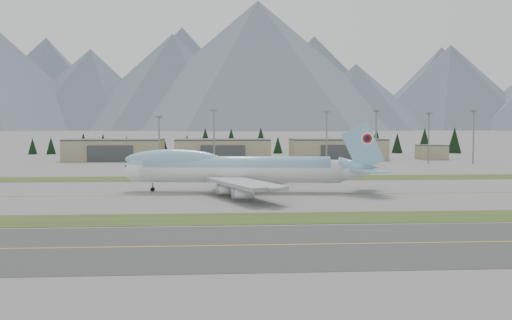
{
  "coord_description": "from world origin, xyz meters",
  "views": [
    {
      "loc": [
        -17.74,
        -144.79,
        17.59
      ],
      "look_at": [
        -6.92,
        14.26,
        8.0
      ],
      "focal_mm": 40.0,
      "sensor_mm": 36.0,
      "label": 1
    }
  ],
  "objects": [
    {
      "name": "mountain_ridge_rear",
      "position": [
        120.35,
        2900.0,
        255.3
      ],
      "size": [
        4480.81,
        1067.24,
        533.62
      ],
      "color": "slate",
      "rests_on": "ground"
    },
    {
      "name": "taxiway_line_main",
      "position": [
        0.0,
        0.0,
        0.0
      ],
      "size": [
        400.0,
        0.4,
        0.02
      ],
      "primitive_type": "cube",
      "color": "gold",
      "rests_on": "ground"
    },
    {
      "name": "boeing_747_freighter",
      "position": [
        -12.28,
        6.65,
        6.11
      ],
      "size": [
        70.52,
        60.36,
        18.53
      ],
      "rotation": [
        0.0,
        0.0,
        -0.11
      ],
      "color": "white",
      "rests_on": "ground"
    },
    {
      "name": "grass_strip_far",
      "position": [
        0.0,
        45.0,
        0.0
      ],
      "size": [
        400.0,
        18.0,
        0.08
      ],
      "primitive_type": "cube",
      "color": "#2B4A1A",
      "rests_on": "ground"
    },
    {
      "name": "floodlight_masts",
      "position": [
        34.72,
        110.68,
        16.66
      ],
      "size": [
        147.19,
        7.15,
        24.84
      ],
      "color": "gray",
      "rests_on": "ground"
    },
    {
      "name": "hangar_left",
      "position": [
        -70.0,
        149.9,
        5.39
      ],
      "size": [
        48.0,
        26.6,
        10.8
      ],
      "color": "gray",
      "rests_on": "ground"
    },
    {
      "name": "hangar_center",
      "position": [
        -15.0,
        149.9,
        5.39
      ],
      "size": [
        48.0,
        26.6,
        10.8
      ],
      "color": "gray",
      "rests_on": "ground"
    },
    {
      "name": "conifer_belt",
      "position": [
        21.05,
        212.69,
        7.28
      ],
      "size": [
        274.05,
        15.89,
        16.79
      ],
      "color": "black",
      "rests_on": "ground"
    },
    {
      "name": "ground",
      "position": [
        0.0,
        0.0,
        0.0
      ],
      "size": [
        7000.0,
        7000.0,
        0.0
      ],
      "primitive_type": "plane",
      "color": "slate",
      "rests_on": "ground"
    },
    {
      "name": "grass_strip_near",
      "position": [
        0.0,
        -38.0,
        0.0
      ],
      "size": [
        400.0,
        14.0,
        0.08
      ],
      "primitive_type": "cube",
      "color": "#2B4A1A",
      "rests_on": "ground"
    },
    {
      "name": "service_vehicle_b",
      "position": [
        28.1,
        110.4,
        0.0
      ],
      "size": [
        4.2,
        2.85,
        1.31
      ],
      "primitive_type": "imported",
      "rotation": [
        0.0,
        0.0,
        1.17
      ],
      "color": "gold",
      "rests_on": "ground"
    },
    {
      "name": "service_vehicle_c",
      "position": [
        58.56,
        139.42,
        0.0
      ],
      "size": [
        2.04,
        4.02,
        1.12
      ],
      "primitive_type": "imported",
      "rotation": [
        0.0,
        0.0,
        -0.13
      ],
      "color": "silver",
      "rests_on": "ground"
    },
    {
      "name": "mountain_ridge_front",
      "position": [
        11.18,
        2201.31,
        223.0
      ],
      "size": [
        4245.3,
        1257.73,
        526.3
      ],
      "color": "slate",
      "rests_on": "ground"
    },
    {
      "name": "control_shed",
      "position": [
        95.0,
        148.0,
        3.8
      ],
      "size": [
        14.0,
        12.0,
        7.6
      ],
      "color": "gray",
      "rests_on": "ground"
    },
    {
      "name": "service_vehicle_a",
      "position": [
        -32.9,
        113.79,
        0.0
      ],
      "size": [
        1.84,
        3.68,
        1.2
      ],
      "primitive_type": "imported",
      "rotation": [
        0.0,
        0.0,
        0.12
      ],
      "color": "silver",
      "rests_on": "ground"
    },
    {
      "name": "taxiway_line_near",
      "position": [
        0.0,
        -62.0,
        0.0
      ],
      "size": [
        400.0,
        0.4,
        0.02
      ],
      "primitive_type": "cube",
      "color": "gold",
      "rests_on": "ground"
    },
    {
      "name": "hangar_right",
      "position": [
        45.0,
        149.9,
        5.39
      ],
      "size": [
        48.0,
        26.6,
        10.8
      ],
      "color": "gray",
      "rests_on": "ground"
    },
    {
      "name": "asphalt_taxiway",
      "position": [
        0.0,
        -62.0,
        0.0
      ],
      "size": [
        400.0,
        32.0,
        0.04
      ],
      "primitive_type": "cube",
      "color": "#3B3B3B",
      "rests_on": "ground"
    }
  ]
}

